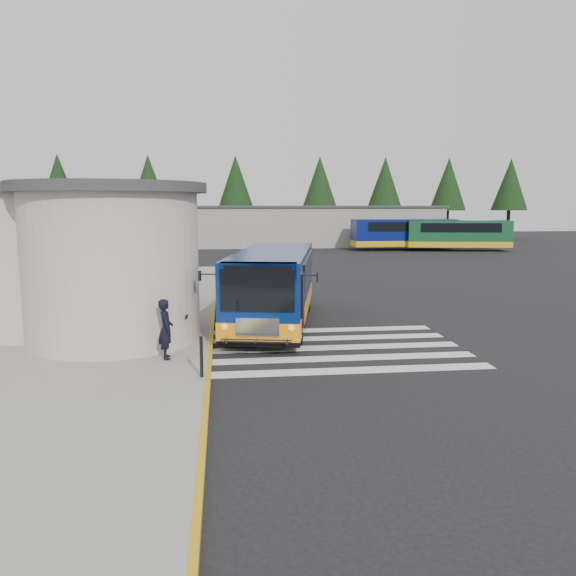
{
  "coord_description": "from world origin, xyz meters",
  "views": [
    {
      "loc": [
        -3.64,
        -17.09,
        4.3
      ],
      "look_at": [
        -1.71,
        -0.5,
        1.81
      ],
      "focal_mm": 35.0,
      "sensor_mm": 36.0,
      "label": 1
    }
  ],
  "objects": [
    {
      "name": "crosswalk",
      "position": [
        -0.5,
        -0.8,
        0.01
      ],
      "size": [
        8.0,
        5.35,
        0.01
      ],
      "color": "silver",
      "rests_on": "ground"
    },
    {
      "name": "depot_building",
      "position": [
        6.0,
        42.0,
        2.11
      ],
      "size": [
        26.4,
        8.4,
        4.2
      ],
      "color": "gray",
      "rests_on": "ground"
    },
    {
      "name": "tree_line",
      "position": [
        6.29,
        50.0,
        6.77
      ],
      "size": [
        58.4,
        4.4,
        10.0
      ],
      "color": "black",
      "rests_on": "ground"
    },
    {
      "name": "far_bus_a",
      "position": [
        13.55,
        34.99,
        1.64
      ],
      "size": [
        9.82,
        2.85,
        2.53
      ],
      "rotation": [
        0.0,
        0.0,
        1.56
      ],
      "color": "#071258",
      "rests_on": "ground"
    },
    {
      "name": "station_building",
      "position": [
        -10.84,
        6.91,
        2.57
      ],
      "size": [
        12.7,
        18.7,
        4.8
      ],
      "color": "#B5A899",
      "rests_on": "ground"
    },
    {
      "name": "far_bus_b",
      "position": [
        18.31,
        33.59,
        1.59
      ],
      "size": [
        9.81,
        4.14,
        2.45
      ],
      "rotation": [
        0.0,
        0.0,
        1.41
      ],
      "color": "#124523",
      "rests_on": "ground"
    },
    {
      "name": "ground",
      "position": [
        0.0,
        0.0,
        0.0
      ],
      "size": [
        140.0,
        140.0,
        0.0
      ],
      "primitive_type": "plane",
      "color": "black",
      "rests_on": "ground"
    },
    {
      "name": "pedestrian_a",
      "position": [
        -5.21,
        -1.99,
        0.97
      ],
      "size": [
        0.49,
        0.66,
        1.64
      ],
      "primitive_type": "imported",
      "rotation": [
        0.0,
        0.0,
        1.75
      ],
      "color": "black",
      "rests_on": "sidewalk"
    },
    {
      "name": "curb_strip",
      "position": [
        -4.05,
        4.0,
        0.08
      ],
      "size": [
        0.12,
        34.0,
        0.16
      ],
      "primitive_type": "cube",
      "color": "gold",
      "rests_on": "ground"
    },
    {
      "name": "bollard",
      "position": [
        -4.2,
        -3.78,
        0.66
      ],
      "size": [
        0.08,
        0.08,
        1.02
      ],
      "primitive_type": "cylinder",
      "color": "black",
      "rests_on": "sidewalk"
    },
    {
      "name": "transit_bus",
      "position": [
        -1.84,
        2.86,
        1.27
      ],
      "size": [
        4.57,
        9.7,
        2.66
      ],
      "rotation": [
        0.0,
        0.0,
        -0.2
      ],
      "color": "navy",
      "rests_on": "ground"
    },
    {
      "name": "pedestrian_b",
      "position": [
        -4.99,
        -0.62,
        1.0
      ],
      "size": [
        1.03,
        1.04,
        1.69
      ],
      "primitive_type": "imported",
      "rotation": [
        0.0,
        0.0,
        -0.79
      ],
      "color": "black",
      "rests_on": "sidewalk"
    },
    {
      "name": "sidewalk",
      "position": [
        -9.0,
        4.0,
        0.07
      ],
      "size": [
        10.0,
        34.0,
        0.15
      ],
      "primitive_type": "cube",
      "color": "gray",
      "rests_on": "ground"
    }
  ]
}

